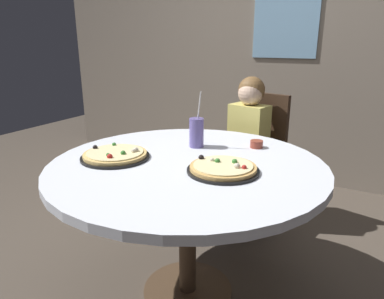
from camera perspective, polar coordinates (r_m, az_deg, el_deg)
The scene contains 9 objects.
ground_plane at distance 2.05m, azimuth -0.71°, elevation -22.22°, with size 8.00×8.00×0.00m, color #4C4238.
wall_with_window at distance 3.44m, azimuth 16.13°, elevation 19.07°, with size 5.20×0.13×2.90m.
dining_table at distance 1.71m, azimuth -0.79°, elevation -4.80°, with size 1.33×1.33×0.75m.
chair_wooden at distance 2.62m, azimuth 10.30°, elevation -0.20°, with size 0.48×0.48×0.95m.
diner_child at distance 2.49m, azimuth 8.13°, elevation -2.18°, with size 0.33×0.43×1.08m.
pizza_veggie at distance 1.56m, azimuth 5.13°, elevation -3.08°, with size 0.33×0.33×0.05m.
pizza_cheese at distance 1.77m, azimuth -12.50°, elevation -0.88°, with size 0.34×0.34×0.05m.
soda_cup at distance 1.90m, azimuth 0.75°, elevation 2.81°, with size 0.08×0.08×0.31m.
sauce_bowl at distance 1.93m, azimuth 10.56°, elevation 0.88°, with size 0.07×0.07×0.04m, color brown.
Camera 1 is at (0.77, -1.39, 1.31)m, focal length 32.45 mm.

